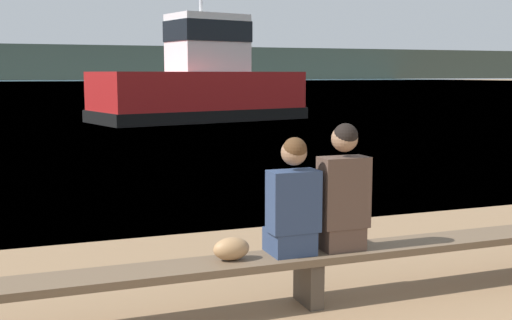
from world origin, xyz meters
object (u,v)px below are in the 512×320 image
Objects in this scene: bench_main at (309,262)px; person_left at (293,203)px; tugboat_red at (201,87)px; person_right at (343,193)px; shopping_bag at (231,249)px.

person_left is at bearing -179.59° from bench_main.
bench_main is at bearing 152.78° from tugboat_red.
person_right is at bearing 153.58° from tugboat_red.
shopping_bag is at bearing 177.55° from person_left.
person_left is at bearing 179.71° from person_right.
tugboat_red is at bearing 76.44° from person_left.
bench_main is at bearing 0.41° from person_left.
shopping_bag is at bearing 178.19° from bench_main.
shopping_bag is at bearing 151.04° from tugboat_red.
shopping_bag is (-0.51, 0.02, -0.33)m from person_left.
person_right is (0.30, -0.00, 0.55)m from bench_main.
person_right is 20.97m from tugboat_red.
bench_main is at bearing 179.36° from person_right.
tugboat_red reaches higher than person_right.
person_left reaches higher than bench_main.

